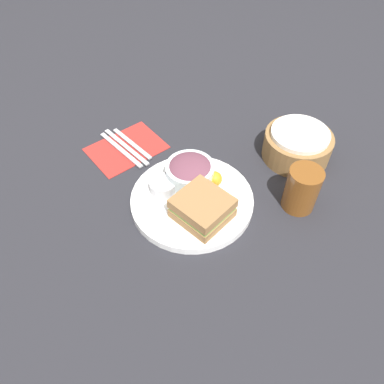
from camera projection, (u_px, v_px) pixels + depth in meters
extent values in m
plane|color=#232328|center=(192.00, 203.00, 0.92)|extent=(4.00, 4.00, 0.00)
cylinder|color=white|center=(192.00, 200.00, 0.91)|extent=(0.30, 0.30, 0.02)
cube|color=olive|center=(202.00, 213.00, 0.86)|extent=(0.13, 0.13, 0.02)
cube|color=#6BB24C|center=(202.00, 208.00, 0.84)|extent=(0.12, 0.12, 0.01)
cube|color=olive|center=(203.00, 203.00, 0.83)|extent=(0.13, 0.13, 0.02)
cylinder|color=silver|center=(190.00, 173.00, 0.92)|extent=(0.12, 0.12, 0.05)
ellipsoid|color=brown|center=(190.00, 168.00, 0.91)|extent=(0.11, 0.11, 0.04)
cylinder|color=#B7B7BC|center=(163.00, 186.00, 0.91)|extent=(0.07, 0.07, 0.03)
sphere|color=orange|center=(215.00, 179.00, 0.92)|extent=(0.04, 0.04, 0.04)
cylinder|color=brown|center=(302.00, 189.00, 0.87)|extent=(0.08, 0.08, 0.11)
cylinder|color=olive|center=(297.00, 146.00, 1.00)|extent=(0.18, 0.18, 0.07)
cylinder|color=white|center=(300.00, 134.00, 0.97)|extent=(0.15, 0.15, 0.01)
cube|color=#B22823|center=(126.00, 148.00, 1.05)|extent=(0.15, 0.20, 0.00)
cube|color=#B2B2B7|center=(121.00, 150.00, 1.04)|extent=(0.19, 0.03, 0.01)
cube|color=#B2B2B7|center=(126.00, 147.00, 1.04)|extent=(0.19, 0.03, 0.01)
cube|color=#B2B2B7|center=(131.00, 144.00, 1.05)|extent=(0.17, 0.02, 0.01)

